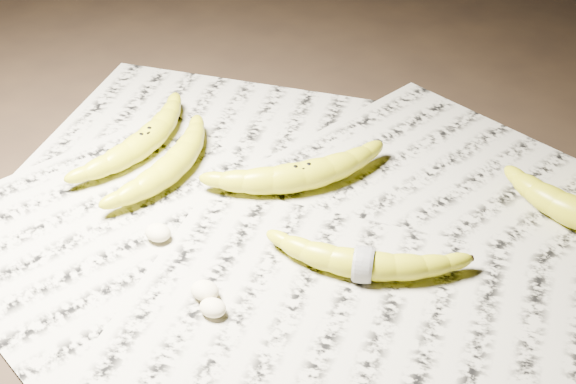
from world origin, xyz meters
The scene contains 10 objects.
ground centered at (0.00, 0.00, 0.00)m, with size 3.00×3.00×0.00m, color black.
newspaper_patch centered at (0.00, 0.00, 0.00)m, with size 0.90×0.70×0.01m, color #ADA894.
banana_left_a centered at (-0.26, 0.04, 0.03)m, with size 0.21×0.06×0.04m, color gold, non-canonical shape.
banana_left_b centered at (-0.19, 0.02, 0.03)m, with size 0.19×0.06×0.04m, color gold, non-canonical shape.
banana_center centered at (-0.03, 0.08, 0.03)m, with size 0.21×0.06×0.04m, color gold, non-canonical shape.
banana_taped centered at (0.11, -0.04, 0.03)m, with size 0.20×0.05×0.03m, color gold, non-canonical shape.
measuring_tape centered at (0.11, -0.04, 0.03)m, with size 0.04×0.04×0.00m, color white.
flesh_chunk_a centered at (-0.13, -0.10, 0.02)m, with size 0.03×0.03×0.02m, color beige.
flesh_chunk_b centered at (-0.03, -0.15, 0.02)m, with size 0.03×0.03×0.02m, color beige.
flesh_chunk_c centered at (-0.01, -0.17, 0.02)m, with size 0.03×0.03×0.02m, color beige.
Camera 1 is at (0.35, -0.66, 0.63)m, focal length 50.00 mm.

